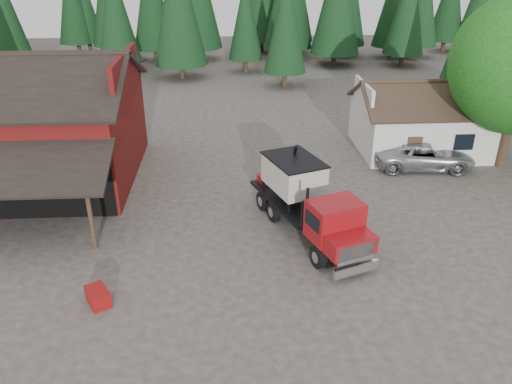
{
  "coord_description": "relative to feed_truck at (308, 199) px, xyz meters",
  "views": [
    {
      "loc": [
        0.42,
        -17.16,
        12.09
      ],
      "look_at": [
        1.68,
        3.62,
        1.8
      ],
      "focal_mm": 35.0,
      "sensor_mm": 36.0,
      "label": 1
    }
  ],
  "objects": [
    {
      "name": "silver_car",
      "position": [
        8.16,
        7.1,
        -0.9
      ],
      "size": [
        6.11,
        3.2,
        1.64
      ],
      "primitive_type": "imported",
      "rotation": [
        0.0,
        0.0,
        1.49
      ],
      "color": "#A9ABB1",
      "rests_on": "ground"
    },
    {
      "name": "ground",
      "position": [
        -4.0,
        -2.9,
        -1.72
      ],
      "size": [
        120.0,
        120.0,
        0.0
      ],
      "primitive_type": "plane",
      "color": "#453D36",
      "rests_on": "ground"
    },
    {
      "name": "near_pine_b",
      "position": [
        2.0,
        27.1,
        4.17
      ],
      "size": [
        3.96,
        3.96,
        10.4
      ],
      "color": "#382619",
      "rests_on": "ground"
    },
    {
      "name": "farmhouse",
      "position": [
        9.0,
        10.1,
        -0.06
      ],
      "size": [
        8.6,
        6.42,
        4.65
      ],
      "color": "silver",
      "rests_on": "ground"
    },
    {
      "name": "near_pine_d",
      "position": [
        -8.0,
        31.1,
        5.67
      ],
      "size": [
        5.28,
        5.28,
        13.4
      ],
      "color": "#382619",
      "rests_on": "ground"
    },
    {
      "name": "red_barn",
      "position": [
        -15.0,
        7.0,
        0.97
      ],
      "size": [
        12.8,
        13.63,
        7.18
      ],
      "color": "maroon",
      "rests_on": "ground"
    },
    {
      "name": "near_pine_c",
      "position": [
        18.0,
        23.1,
        5.17
      ],
      "size": [
        4.84,
        4.84,
        12.4
      ],
      "color": "#382619",
      "rests_on": "ground"
    },
    {
      "name": "feed_truck",
      "position": [
        0.0,
        0.0,
        0.0
      ],
      "size": [
        4.88,
        8.41,
        3.69
      ],
      "rotation": [
        0.0,
        0.0,
        0.36
      ],
      "color": "black",
      "rests_on": "ground"
    },
    {
      "name": "equip_box",
      "position": [
        -8.59,
        -4.72,
        -1.42
      ],
      "size": [
        1.15,
        1.3,
        0.6
      ],
      "primitive_type": "cube",
      "rotation": [
        0.0,
        0.0,
        0.52
      ],
      "color": "maroon",
      "rests_on": "ground"
    },
    {
      "name": "conifer_backdrop",
      "position": [
        -4.0,
        39.1,
        -1.72
      ],
      "size": [
        76.0,
        16.0,
        16.0
      ],
      "primitive_type": null,
      "color": "black",
      "rests_on": "ground"
    }
  ]
}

